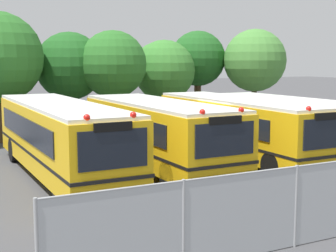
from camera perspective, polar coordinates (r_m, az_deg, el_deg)
ground_plane at (r=20.10m, az=3.33°, el=-4.30°), size 160.00×160.00×0.00m
school_bus_0 at (r=17.95m, az=-12.33°, el=-1.17°), size 2.49×10.68×2.78m
school_bus_1 at (r=18.82m, az=-1.21°, el=-0.68°), size 2.67×9.36×2.72m
school_bus_2 at (r=20.75m, az=8.25°, el=-0.03°), size 2.52×10.13×2.69m
school_bus_3 at (r=23.27m, az=14.87°, el=0.40°), size 2.58×10.98×2.51m
tree_2 at (r=28.10m, az=-11.05°, el=6.73°), size 3.87×3.76×5.70m
tree_3 at (r=27.12m, az=-6.72°, el=6.99°), size 3.74×3.67×5.76m
tree_4 at (r=29.79m, az=-0.65°, el=6.59°), size 3.69×3.69×5.37m
tree_5 at (r=32.13m, az=3.71°, el=7.73°), size 3.64×3.54×6.03m
tree_6 at (r=31.77m, az=10.04°, el=7.41°), size 3.91×3.91×6.09m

